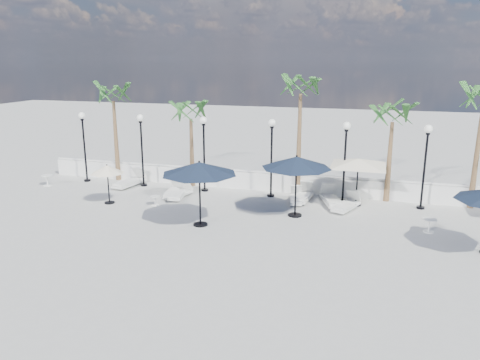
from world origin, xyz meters
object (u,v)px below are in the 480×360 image
(parasol_cream_sq_a, at_px, (359,159))
(parasol_cream_small, at_px, (107,170))
(lounger_0, at_px, (130,181))
(lounger_2, at_px, (173,190))
(lounger_4, at_px, (303,196))
(lounger_5, at_px, (331,199))
(lounger_6, at_px, (296,198))
(lounger_3, at_px, (178,193))
(parasol_navy_left, at_px, (199,168))
(parasol_navy_mid, at_px, (297,163))
(lounger_1, at_px, (178,193))
(lounger_7, at_px, (346,205))

(parasol_cream_sq_a, height_order, parasol_cream_small, parasol_cream_sq_a)
(parasol_cream_sq_a, relative_size, parasol_cream_small, 2.57)
(lounger_0, distance_m, parasol_cream_small, 3.34)
(lounger_2, bearing_deg, lounger_4, -1.55)
(lounger_5, relative_size, lounger_6, 1.24)
(lounger_3, height_order, lounger_4, lounger_4)
(lounger_2, distance_m, parasol_cream_small, 3.48)
(parasol_navy_left, bearing_deg, parasol_cream_small, 162.85)
(lounger_4, distance_m, parasol_navy_mid, 3.17)
(parasol_navy_left, distance_m, parasol_cream_small, 5.53)
(lounger_6, distance_m, parasol_navy_left, 5.75)
(lounger_0, bearing_deg, lounger_3, -11.08)
(lounger_4, bearing_deg, parasol_cream_sq_a, 4.73)
(lounger_0, distance_m, lounger_5, 10.69)
(lounger_4, xyz_separation_m, lounger_6, (-0.28, -0.39, -0.04))
(lounger_1, bearing_deg, lounger_0, 175.53)
(lounger_2, height_order, lounger_6, lounger_6)
(lounger_1, bearing_deg, lounger_4, 26.58)
(lounger_1, height_order, parasol_cream_sq_a, parasol_cream_sq_a)
(lounger_4, bearing_deg, lounger_0, -174.78)
(lounger_1, relative_size, parasol_navy_left, 0.59)
(lounger_2, height_order, lounger_7, lounger_7)
(lounger_6, bearing_deg, lounger_4, 44.23)
(lounger_0, height_order, lounger_3, lounger_0)
(lounger_4, height_order, lounger_7, lounger_4)
(lounger_3, bearing_deg, lounger_7, -7.07)
(lounger_3, distance_m, parasol_cream_small, 3.56)
(lounger_4, bearing_deg, parasol_cream_small, -155.82)
(lounger_0, height_order, lounger_2, lounger_0)
(parasol_navy_left, bearing_deg, parasol_navy_mid, 32.74)
(lounger_1, xyz_separation_m, parasol_navy_left, (2.48, -3.42, 2.18))
(lounger_0, bearing_deg, lounger_7, 4.69)
(lounger_5, relative_size, lounger_7, 1.08)
(lounger_2, relative_size, lounger_5, 0.79)
(lounger_3, xyz_separation_m, lounger_6, (5.69, 0.84, -0.03))
(lounger_2, distance_m, parasol_navy_left, 5.29)
(lounger_6, xyz_separation_m, lounger_7, (2.38, -0.47, 0.03))
(lounger_1, relative_size, parasol_cream_small, 0.96)
(lounger_0, height_order, parasol_navy_left, parasol_navy_left)
(lounger_2, distance_m, lounger_6, 6.18)
(lounger_3, relative_size, lounger_4, 0.97)
(parasol_navy_left, relative_size, parasol_navy_mid, 1.02)
(parasol_navy_left, height_order, parasol_cream_sq_a, parasol_navy_left)
(parasol_navy_mid, relative_size, parasol_cream_sq_a, 0.62)
(lounger_3, bearing_deg, lounger_5, -1.87)
(lounger_3, distance_m, lounger_7, 8.08)
(lounger_5, bearing_deg, lounger_3, 168.25)
(parasol_navy_mid, bearing_deg, lounger_3, 169.38)
(lounger_3, relative_size, lounger_6, 1.12)
(lounger_2, relative_size, lounger_6, 0.98)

